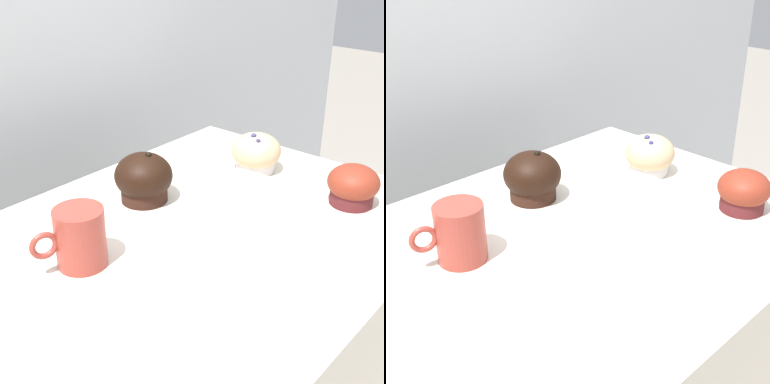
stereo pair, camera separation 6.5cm
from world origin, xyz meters
TOP-DOWN VIEW (x-y plane):
  - muffin_front_center at (0.35, 0.07)m, footprint 0.10×0.10m
  - muffin_back_left at (0.34, -0.15)m, footprint 0.10×0.10m
  - muffin_front_left at (0.09, 0.15)m, footprint 0.11×0.11m
  - coffee_cup at (-0.12, 0.07)m, footprint 0.12×0.08m

SIDE VIEW (x-z plane):
  - muffin_back_left at x=0.34m, z-range 0.94..1.01m
  - muffin_front_center at x=0.35m, z-range 0.93..1.02m
  - muffin_front_left at x=0.09m, z-range 0.93..1.03m
  - coffee_cup at x=-0.12m, z-range 0.94..1.03m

